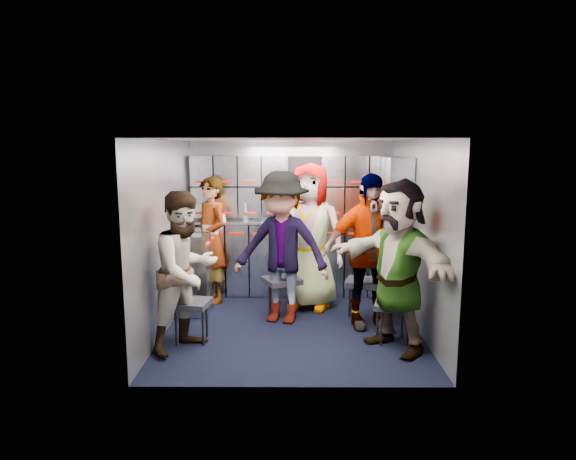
{
  "coord_description": "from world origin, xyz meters",
  "views": [
    {
      "loc": [
        -0.01,
        -5.6,
        2.05
      ],
      "look_at": [
        -0.04,
        0.35,
        1.05
      ],
      "focal_mm": 32.0,
      "sensor_mm": 36.0,
      "label": 1
    }
  ],
  "objects_px": {
    "jump_seat_near_left": "(191,305)",
    "attendant_standing": "(211,240)",
    "jump_seat_mid_left": "(282,282)",
    "attendant_arc_b": "(281,248)",
    "attendant_arc_c": "(310,237)",
    "attendant_arc_e": "(398,266)",
    "jump_seat_center": "(309,270)",
    "attendant_arc_a": "(186,271)",
    "attendant_arc_d": "(368,251)",
    "jump_seat_mid_right": "(364,285)",
    "jump_seat_near_right": "(393,307)"
  },
  "relations": [
    {
      "from": "jump_seat_mid_right",
      "to": "attendant_arc_e",
      "type": "bearing_deg",
      "value": -76.84
    },
    {
      "from": "attendant_arc_a",
      "to": "attendant_arc_c",
      "type": "xyz_separation_m",
      "value": [
        1.28,
        1.35,
        0.11
      ]
    },
    {
      "from": "jump_seat_mid_left",
      "to": "attendant_arc_d",
      "type": "relative_size",
      "value": 0.3
    },
    {
      "from": "attendant_standing",
      "to": "attendant_arc_c",
      "type": "bearing_deg",
      "value": 40.44
    },
    {
      "from": "attendant_arc_a",
      "to": "jump_seat_mid_right",
      "type": "bearing_deg",
      "value": -28.77
    },
    {
      "from": "jump_seat_center",
      "to": "jump_seat_near_right",
      "type": "height_order",
      "value": "jump_seat_center"
    },
    {
      "from": "jump_seat_near_left",
      "to": "jump_seat_near_right",
      "type": "relative_size",
      "value": 1.02
    },
    {
      "from": "attendant_arc_d",
      "to": "attendant_arc_c",
      "type": "bearing_deg",
      "value": 122.35
    },
    {
      "from": "jump_seat_center",
      "to": "jump_seat_mid_right",
      "type": "relative_size",
      "value": 1.0
    },
    {
      "from": "jump_seat_center",
      "to": "jump_seat_mid_right",
      "type": "bearing_deg",
      "value": -47.71
    },
    {
      "from": "jump_seat_mid_right",
      "to": "attendant_arc_d",
      "type": "relative_size",
      "value": 0.29
    },
    {
      "from": "attendant_arc_e",
      "to": "attendant_arc_d",
      "type": "bearing_deg",
      "value": 161.56
    },
    {
      "from": "jump_seat_near_right",
      "to": "attendant_arc_c",
      "type": "xyz_separation_m",
      "value": [
        -0.82,
        1.17,
        0.54
      ]
    },
    {
      "from": "attendant_standing",
      "to": "attendant_arc_c",
      "type": "xyz_separation_m",
      "value": [
        1.28,
        -0.25,
        0.09
      ]
    },
    {
      "from": "jump_seat_mid_left",
      "to": "jump_seat_mid_right",
      "type": "distance_m",
      "value": 0.98
    },
    {
      "from": "attendant_standing",
      "to": "attendant_arc_a",
      "type": "bearing_deg",
      "value": -38.68
    },
    {
      "from": "jump_seat_mid_right",
      "to": "attendant_standing",
      "type": "distance_m",
      "value": 2.08
    },
    {
      "from": "jump_seat_near_left",
      "to": "attendant_arc_a",
      "type": "relative_size",
      "value": 0.28
    },
    {
      "from": "jump_seat_near_left",
      "to": "jump_seat_mid_right",
      "type": "bearing_deg",
      "value": 19.35
    },
    {
      "from": "attendant_arc_b",
      "to": "attendant_arc_c",
      "type": "distance_m",
      "value": 0.64
    },
    {
      "from": "jump_seat_center",
      "to": "attendant_arc_d",
      "type": "bearing_deg",
      "value": -54.25
    },
    {
      "from": "jump_seat_mid_left",
      "to": "attendant_standing",
      "type": "distance_m",
      "value": 1.18
    },
    {
      "from": "attendant_arc_b",
      "to": "attendant_arc_e",
      "type": "distance_m",
      "value": 1.43
    },
    {
      "from": "attendant_standing",
      "to": "attendant_arc_c",
      "type": "distance_m",
      "value": 1.31
    },
    {
      "from": "jump_seat_center",
      "to": "attendant_arc_b",
      "type": "xyz_separation_m",
      "value": [
        -0.35,
        -0.71,
        0.43
      ]
    },
    {
      "from": "jump_seat_near_left",
      "to": "jump_seat_center",
      "type": "distance_m",
      "value": 1.86
    },
    {
      "from": "jump_seat_mid_right",
      "to": "jump_seat_near_right",
      "type": "xyz_separation_m",
      "value": [
        0.2,
        -0.67,
        -0.06
      ]
    },
    {
      "from": "attendant_arc_a",
      "to": "attendant_arc_e",
      "type": "height_order",
      "value": "attendant_arc_e"
    },
    {
      "from": "attendant_arc_e",
      "to": "jump_seat_center",
      "type": "bearing_deg",
      "value": 173.17
    },
    {
      "from": "jump_seat_near_right",
      "to": "attendant_arc_e",
      "type": "xyz_separation_m",
      "value": [
        -0.0,
        -0.18,
        0.49
      ]
    },
    {
      "from": "attendant_arc_c",
      "to": "attendant_arc_e",
      "type": "xyz_separation_m",
      "value": [
        0.82,
        -1.35,
        -0.05
      ]
    },
    {
      "from": "jump_seat_near_right",
      "to": "attendant_arc_c",
      "type": "bearing_deg",
      "value": 124.93
    },
    {
      "from": "jump_seat_mid_left",
      "to": "jump_seat_mid_right",
      "type": "height_order",
      "value": "jump_seat_mid_right"
    },
    {
      "from": "jump_seat_mid_right",
      "to": "jump_seat_center",
      "type": "bearing_deg",
      "value": 132.29
    },
    {
      "from": "jump_seat_center",
      "to": "attendant_arc_c",
      "type": "distance_m",
      "value": 0.5
    },
    {
      "from": "attendant_arc_a",
      "to": "attendant_arc_d",
      "type": "relative_size",
      "value": 0.92
    },
    {
      "from": "jump_seat_center",
      "to": "attendant_arc_c",
      "type": "xyz_separation_m",
      "value": [
        0.0,
        -0.18,
        0.47
      ]
    },
    {
      "from": "jump_seat_mid_right",
      "to": "attendant_arc_c",
      "type": "height_order",
      "value": "attendant_arc_c"
    },
    {
      "from": "attendant_arc_a",
      "to": "jump_seat_center",
      "type": "bearing_deg",
      "value": -2.72
    },
    {
      "from": "attendant_arc_e",
      "to": "jump_seat_mid_right",
      "type": "bearing_deg",
      "value": 158.2
    },
    {
      "from": "jump_seat_mid_right",
      "to": "attendant_arc_d",
      "type": "height_order",
      "value": "attendant_arc_d"
    },
    {
      "from": "attendant_arc_e",
      "to": "attendant_arc_a",
      "type": "bearing_deg",
      "value": -125.06
    },
    {
      "from": "jump_seat_mid_left",
      "to": "jump_seat_center",
      "type": "relative_size",
      "value": 1.04
    },
    {
      "from": "attendant_standing",
      "to": "attendant_arc_a",
      "type": "distance_m",
      "value": 1.6
    },
    {
      "from": "jump_seat_near_right",
      "to": "attendant_arc_b",
      "type": "bearing_deg",
      "value": 151.24
    },
    {
      "from": "jump_seat_mid_right",
      "to": "attendant_standing",
      "type": "xyz_separation_m",
      "value": [
        -1.9,
        0.75,
        0.39
      ]
    },
    {
      "from": "attendant_arc_d",
      "to": "jump_seat_mid_left",
      "type": "bearing_deg",
      "value": 151.29
    },
    {
      "from": "jump_seat_mid_left",
      "to": "jump_seat_near_right",
      "type": "relative_size",
      "value": 1.19
    },
    {
      "from": "jump_seat_near_right",
      "to": "attendant_arc_e",
      "type": "relative_size",
      "value": 0.25
    },
    {
      "from": "jump_seat_near_left",
      "to": "attendant_standing",
      "type": "height_order",
      "value": "attendant_standing"
    }
  ]
}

